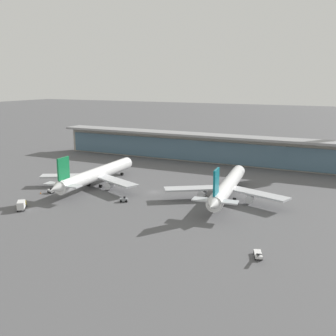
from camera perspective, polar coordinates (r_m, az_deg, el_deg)
The scene contains 10 objects.
ground_plane at distance 161.07m, azimuth -1.94°, elevation -3.38°, with size 1200.00×1200.00×0.00m, color #515154.
airliner_left_stand at distance 171.26m, azimuth -10.02°, elevation -0.89°, with size 45.87×59.70×15.90m.
airliner_centre_stand at distance 151.57m, azimuth 8.34°, elevation -2.55°, with size 45.53×59.66×15.90m.
service_truck_near_nose_white at distance 106.08m, azimuth 12.50°, elevation -11.71°, with size 3.55×6.86×2.70m.
service_truck_under_wing_yellow at distance 148.14m, azimuth -19.84°, elevation -4.84°, with size 6.35×7.14×3.10m.
service_truck_mid_apron_white at distance 187.63m, azimuth -10.54°, elevation -1.06°, with size 2.59×3.27×2.05m.
service_truck_by_tail_grey at distance 148.83m, azimuth -6.22°, elevation -4.42°, with size 3.33×2.87×2.05m.
service_truck_on_taxiway_white at distance 165.86m, azimuth -16.08°, elevation -3.09°, with size 3.31×2.74×2.05m.
terminal_building at distance 218.60m, azimuth 6.22°, elevation 2.82°, with size 183.60×12.80×15.20m.
safety_cone_alpha at distance 166.00m, azimuth -17.41°, elevation -3.36°, with size 0.62×0.62×0.70m.
Camera 1 is at (73.12, -136.81, 43.34)m, focal length 43.53 mm.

